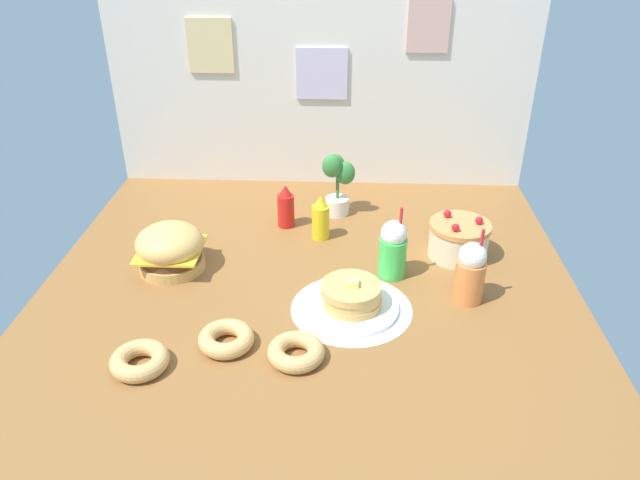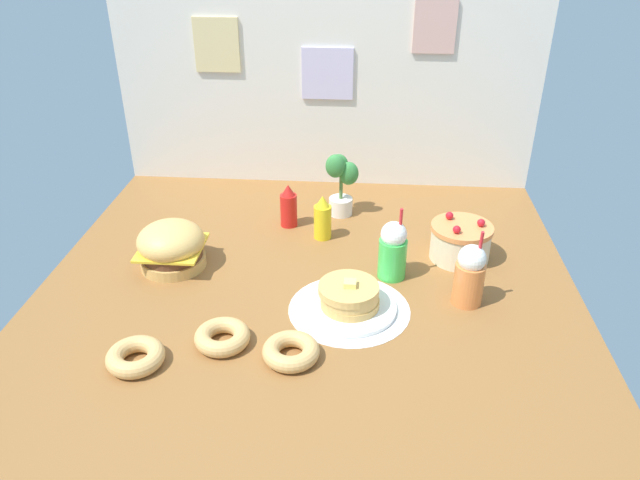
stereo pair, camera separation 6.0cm
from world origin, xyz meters
The scene contains 14 objects.
ground_plane centered at (0.00, 0.00, -1.00)cm, with size 193.07×196.23×2.00cm, color brown.
back_wall centered at (-0.09, 97.55, 51.44)cm, with size 193.07×4.20×102.20cm.
doily_mat centered at (15.48, -9.30, 0.20)cm, with size 41.45×41.45×0.40cm, color white.
burger centered at (-52.12, 13.83, 8.56)cm, with size 24.98×24.98×18.02cm.
pancake_stack centered at (15.40, -9.24, 4.38)cm, with size 32.03×32.03×11.21cm.
layer_cake centered at (56.63, 28.17, 7.23)cm, with size 23.51×23.51×17.15cm.
ketchup_bottle centered at (-12.44, 49.91, 8.72)cm, with size 7.16×7.16×18.84cm.
mustard_bottle centered at (2.67, 40.28, 8.72)cm, with size 7.16×7.16×18.84cm.
cream_soda_cup centered at (30.19, 13.00, 11.06)cm, with size 10.36×10.36×28.28cm.
orange_float_cup centered at (55.67, -1.56, 11.06)cm, with size 10.36×10.36×28.28cm.
donut_pink_glaze centered at (-47.29, -41.67, 2.80)cm, with size 17.52×17.52×5.28cm.
donut_chocolate centered at (-23.47, -30.38, 2.80)cm, with size 17.52×17.52×5.28cm.
donut_vanilla centered at (-1.26, -35.54, 2.80)cm, with size 17.52×17.52×5.28cm.
potted_plant centered at (8.91, 62.27, 15.35)cm, with size 14.09×11.03×28.73cm.
Camera 1 is at (12.59, -177.01, 121.95)cm, focal length 33.92 mm.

